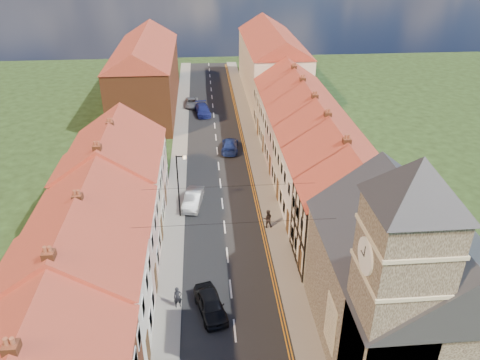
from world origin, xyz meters
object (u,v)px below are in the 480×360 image
at_px(church, 406,279).
at_px(pedestrian_right, 268,219).
at_px(car_far, 203,110).
at_px(pedestrian_left, 178,297).
at_px(car_distant, 192,103).
at_px(car_far_b, 230,145).
at_px(car_near, 211,304).
at_px(lamppost, 179,182).
at_px(car_mid, 193,199).

distance_m(church, pedestrian_right, 16.09).
bearing_deg(church, car_far, 104.13).
bearing_deg(car_far, pedestrian_left, -100.31).
bearing_deg(car_distant, church, -75.51).
bearing_deg(car_far_b, pedestrian_left, 84.19).
relative_size(car_near, pedestrian_right, 2.42).
bearing_deg(lamppost, car_far, 85.01).
bearing_deg(pedestrian_right, car_mid, -31.94).
relative_size(lamppost, pedestrian_left, 3.75).
distance_m(car_distant, car_far_b, 16.64).
height_order(lamppost, pedestrian_left, lamppost).
distance_m(car_distant, pedestrian_right, 33.14).
bearing_deg(pedestrian_left, car_far_b, 66.91).
xyz_separation_m(church, pedestrian_left, (-13.06, 5.10, -4.96)).
xyz_separation_m(car_far, pedestrian_left, (-2.20, -38.04, 0.25)).
bearing_deg(car_near, pedestrian_right, 47.85).
bearing_deg(church, car_mid, 123.02).
height_order(church, car_distant, church).
xyz_separation_m(lamppost, car_distant, (0.74, 30.00, -2.97)).
bearing_deg(pedestrian_left, car_mid, 74.25).
bearing_deg(pedestrian_right, car_far, -77.66).
bearing_deg(car_distant, pedestrian_right, -78.63).
xyz_separation_m(car_far, pedestrian_right, (5.20, -28.90, 0.29)).
distance_m(car_far, car_far_b, 12.82).
distance_m(lamppost, car_near, 12.72).
xyz_separation_m(car_near, pedestrian_left, (-2.20, 0.61, 0.23)).
distance_m(car_near, car_distant, 42.21).
height_order(lamppost, car_near, lamppost).
bearing_deg(pedestrian_right, car_distant, -76.07).
bearing_deg(lamppost, pedestrian_left, -89.45).
height_order(pedestrian_right, car_far_b, pedestrian_right).
bearing_deg(car_far_b, car_mid, 76.44).
bearing_deg(car_distant, car_mid, -89.71).
xyz_separation_m(car_far, car_far_b, (3.00, -12.46, 0.00)).
xyz_separation_m(car_mid, pedestrian_right, (6.42, -4.34, 0.26)).
distance_m(car_near, pedestrian_right, 11.05).
height_order(car_near, pedestrian_right, pedestrian_right).
height_order(church, car_far_b, church).
height_order(car_near, car_distant, car_near).
height_order(car_mid, car_far_b, car_mid).
bearing_deg(pedestrian_right, church, 113.81).
bearing_deg(car_far, car_mid, -99.85).
height_order(car_near, car_mid, car_mid).
height_order(lamppost, car_far, lamppost).
relative_size(car_mid, pedestrian_left, 2.65).
bearing_deg(car_far_b, lamppost, 74.90).
bearing_deg(pedestrian_left, car_near, -27.04).
bearing_deg(car_near, church, -36.54).
xyz_separation_m(car_near, car_far_b, (3.00, 26.18, -0.02)).
relative_size(lamppost, car_far_b, 1.29).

